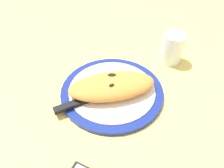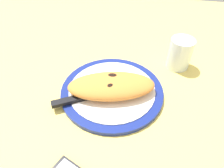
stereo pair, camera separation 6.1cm
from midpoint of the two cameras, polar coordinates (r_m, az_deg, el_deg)
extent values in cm
cube|color=#EACC60|center=(64.62, -2.70, -3.40)|extent=(150.00, 150.00, 3.00)
cylinder|color=navy|center=(63.06, -2.77, -2.07)|extent=(30.49, 30.49, 1.32)
cylinder|color=white|center=(62.48, -2.79, -1.56)|extent=(25.64, 25.64, 0.30)
ellipsoid|color=orange|center=(59.93, -3.39, -0.64)|extent=(26.71, 16.19, 4.73)
ellipsoid|color=black|center=(60.08, -2.63, 2.00)|extent=(2.98, 2.33, 1.04)
ellipsoid|color=black|center=(57.28, -2.73, -0.57)|extent=(3.06, 2.93, 0.87)
cube|color=silver|center=(66.22, 1.72, 2.08)|extent=(11.44, 1.58, 0.40)
cube|color=silver|center=(66.19, -4.95, 1.88)|extent=(4.12, 2.43, 0.40)
cube|color=silver|center=(61.49, -2.55, -2.01)|extent=(13.36, 8.04, 0.40)
cube|color=black|center=(59.02, -13.58, -5.58)|extent=(10.24, 6.66, 1.20)
cylinder|color=silver|center=(74.42, 13.74, 9.30)|extent=(7.57, 7.57, 10.32)
cylinder|color=silver|center=(75.61, 13.47, 7.96)|extent=(6.96, 6.96, 5.63)
camera|label=1|loc=(0.03, -92.87, -2.75)|focal=33.73mm
camera|label=2|loc=(0.03, 87.13, 2.75)|focal=33.73mm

